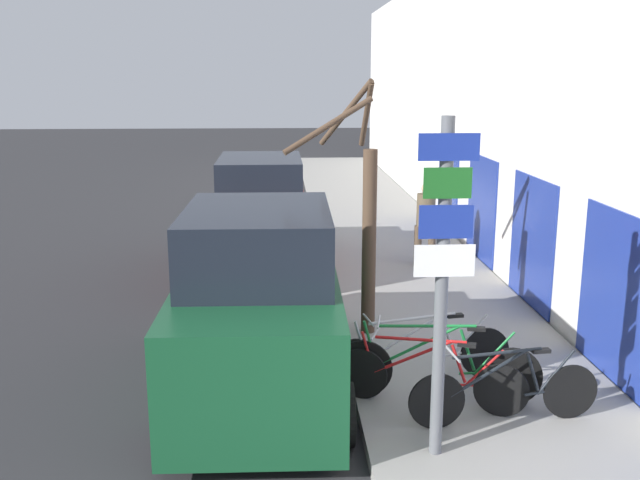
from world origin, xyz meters
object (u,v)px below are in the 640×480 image
signpost (442,278)px  parked_car_0 (260,309)px  bicycle_0 (505,391)px  bicycle_1 (430,377)px  bicycle_2 (437,368)px  pedestrian_near (426,218)px  street_tree (365,219)px  bicycle_3 (421,354)px  parked_car_1 (261,221)px

signpost → parked_car_0: size_ratio=0.75×
signpost → bicycle_0: (0.87, 0.58, -1.45)m
bicycle_1 → bicycle_2: 0.21m
pedestrian_near → street_tree: (-1.65, -3.69, 0.74)m
pedestrian_near → bicycle_1: bearing=77.4°
parked_car_0 → pedestrian_near: 6.21m
bicycle_0 → bicycle_3: bicycle_3 is taller
pedestrian_near → street_tree: street_tree is taller
bicycle_2 → street_tree: 2.74m
bicycle_1 → street_tree: 2.88m
bicycle_2 → bicycle_3: bicycle_2 is taller
bicycle_3 → parked_car_0: bearing=75.2°
bicycle_2 → bicycle_3: size_ratio=1.02×
bicycle_3 → parked_car_1: bearing=10.6°
bicycle_0 → bicycle_3: (-0.70, 1.08, 0.01)m
bicycle_0 → street_tree: size_ratio=0.58×
bicycle_2 → pedestrian_near: size_ratio=1.42×
parked_car_0 → pedestrian_near: bearing=60.9°
bicycle_1 → bicycle_2: bicycle_2 is taller
bicycle_3 → parked_car_0: parked_car_0 is taller
bicycle_1 → parked_car_1: parked_car_1 is taller
bicycle_1 → pedestrian_near: pedestrian_near is taller
bicycle_2 → bicycle_3: bearing=21.0°
signpost → bicycle_2: signpost is taller
parked_car_0 → parked_car_1: 5.47m
bicycle_1 → street_tree: size_ratio=0.57×
parked_car_0 → parked_car_1: (-0.12, 5.47, -0.02)m
parked_car_0 → street_tree: street_tree is taller
bicycle_3 → parked_car_1: 6.04m
parked_car_0 → street_tree: bearing=50.1°
signpost → parked_car_0: signpost is taller
bicycle_0 → parked_car_1: bearing=16.7°
bicycle_0 → bicycle_1: (-0.73, 0.43, -0.00)m
bicycle_1 → pedestrian_near: (1.19, 6.20, 0.59)m
parked_car_1 → street_tree: 4.17m
bicycle_2 → pedestrian_near: (1.07, 6.04, 0.55)m
parked_car_0 → parked_car_1: size_ratio=0.98×
bicycle_0 → parked_car_0: parked_car_0 is taller
bicycle_1 → bicycle_3: (0.03, 0.65, 0.02)m
signpost → parked_car_1: signpost is taller
bicycle_1 → parked_car_1: 6.65m
signpost → parked_car_0: 2.72m
signpost → bicycle_3: size_ratio=1.45×
bicycle_3 → parked_car_0: size_ratio=0.52×
signpost → parked_car_0: bearing=134.2°
parked_car_1 → pedestrian_near: (3.23, -0.10, 0.04)m
bicycle_0 → street_tree: 3.44m
bicycle_1 → parked_car_0: 2.17m
bicycle_3 → parked_car_0: (-1.96, 0.18, 0.55)m
signpost → parked_car_1: size_ratio=0.74×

